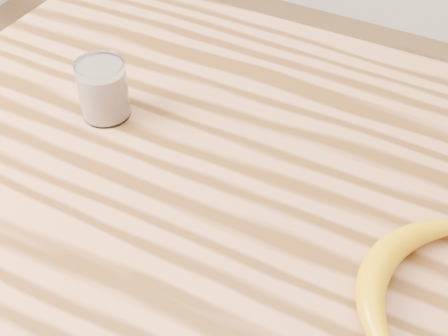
% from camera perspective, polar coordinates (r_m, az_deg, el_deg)
% --- Properties ---
extents(table, '(1.20, 0.80, 0.90)m').
position_cam_1_polar(table, '(0.99, 3.50, -5.87)').
color(table, '#B37749').
rests_on(table, ground).
extents(smoothie_glass, '(0.08, 0.08, 0.10)m').
position_cam_1_polar(smoothie_glass, '(0.98, -10.98, 6.99)').
color(smoothie_glass, white).
rests_on(smoothie_glass, table).
extents(banana, '(0.14, 0.32, 0.04)m').
position_cam_1_polar(banana, '(0.78, 13.92, -8.52)').
color(banana, '#D49408').
rests_on(banana, table).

